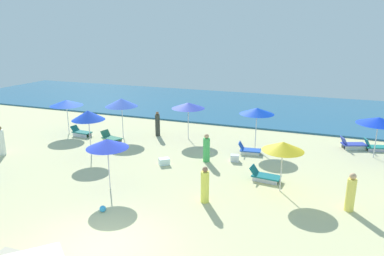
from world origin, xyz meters
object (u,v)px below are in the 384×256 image
Objects in this scene: umbrella_7 at (283,146)px; beachgoer_5 at (205,186)px; lounge_chair_7_0 at (264,176)px; cooler_box_0 at (235,158)px; umbrella_0 at (66,103)px; beachgoer_4 at (206,149)px; beach_ball_1 at (103,209)px; lounge_chair_0_0 at (81,132)px; umbrella_2 at (107,144)px; umbrella_4 at (257,111)px; beachgoer_0 at (351,193)px; beachgoer_3 at (158,124)px; umbrella_5 at (188,106)px; umbrella_1 at (88,115)px; umbrella_3 at (379,121)px; umbrella_6 at (121,102)px; cooler_box_2 at (164,161)px; lounge_chair_3_1 at (352,144)px; lounge_chair_6_0 at (111,138)px; lounge_chair_4_0 at (249,150)px; lounge_chair_3_0 at (374,146)px; beachgoer_1 at (1,142)px.

beachgoer_5 is at bearing -142.60° from umbrella_7.
lounge_chair_7_0 is 2.73m from cooler_box_0.
umbrella_0 is 1.50× the size of beachgoer_4.
lounge_chair_0_0 is at bearing 131.77° from beach_ball_1.
umbrella_7 is 1.55× the size of lounge_chair_7_0.
umbrella_2 is 9.26m from umbrella_4.
umbrella_4 is at bearing -21.26° from beachgoer_0.
beachgoer_3 is at bearing 146.90° from umbrella_7.
beachgoer_0 reaches higher than beachgoer_5.
umbrella_5 reaches higher than beachgoer_5.
umbrella_1 reaches higher than beachgoer_4.
lounge_chair_7_0 is at bearing -13.13° from umbrella_0.
beachgoer_3 is (-8.75, 5.70, -1.31)m from umbrella_7.
umbrella_3 is 15.05m from beach_ball_1.
lounge_chair_7_0 is at bearing -99.41° from lounge_chair_0_0.
umbrella_6 reaches higher than cooler_box_2.
beachgoer_5 is 2.87× the size of cooler_box_2.
umbrella_6 is (-3.65, 7.13, 0.19)m from umbrella_2.
umbrella_1 is at bearing 93.67° from beachgoer_4.
lounge_chair_3_1 is at bearing 50.51° from beach_ball_1.
umbrella_3 is 6.53m from umbrella_4.
umbrella_2 is 1.61× the size of lounge_chair_6_0.
beachgoer_4 is (6.42, 1.40, -1.63)m from umbrella_1.
beachgoer_3 is (-13.12, -0.43, -1.35)m from umbrella_3.
beach_ball_1 is at bearing -172.75° from beachgoer_3.
lounge_chair_4_0 reaches higher than lounge_chair_7_0.
umbrella_6 is at bearing -174.50° from umbrella_3.
lounge_chair_3_0 is 3.06× the size of cooler_box_0.
cooler_box_2 is (0.45, -4.71, -2.05)m from umbrella_5.
umbrella_7 reaches higher than beach_ball_1.
beachgoer_5 is at bearing 4.29° from umbrella_2.
umbrella_6 is (2.72, 0.86, 2.06)m from lounge_chair_0_0.
umbrella_0 is at bearing 135.20° from beach_ball_1.
lounge_chair_3_1 reaches higher than beach_ball_1.
umbrella_3 reaches higher than umbrella_7.
beachgoer_1 is (-1.87, -4.58, 0.52)m from lounge_chair_0_0.
umbrella_2 is 2.87m from beach_ball_1.
lounge_chair_4_0 is at bearing -15.12° from beachgoer_0.
umbrella_3 is at bearing 44.46° from beach_ball_1.
beachgoer_3 reaches higher than lounge_chair_7_0.
beachgoer_1 is at bearing 158.81° from beach_ball_1.
umbrella_7 is (6.58, -5.78, -0.13)m from umbrella_5.
lounge_chair_6_0 is 0.99× the size of lounge_chair_7_0.
umbrella_6 is 14.72m from beachgoer_0.
beachgoer_4 is 4.65m from beachgoer_5.
lounge_chair_0_0 is at bearing 95.69° from lounge_chair_6_0.
beach_ball_1 is (-10.65, -10.45, -2.00)m from umbrella_3.
umbrella_6 is (-8.70, -0.63, 0.01)m from umbrella_4.
lounge_chair_0_0 is 10.89m from beach_ball_1.
lounge_chair_7_0 is at bearing -90.98° from lounge_chair_6_0.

